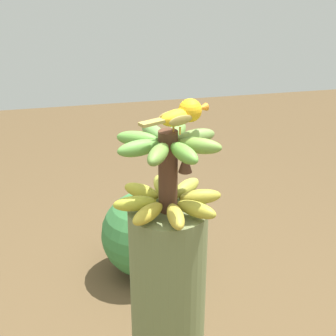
% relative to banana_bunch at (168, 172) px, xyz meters
% --- Properties ---
extents(banana_bunch, '(0.30, 0.30, 0.23)m').
position_rel_banana_bunch_xyz_m(banana_bunch, '(0.00, 0.00, 0.00)').
color(banana_bunch, '#4C2D1E').
rests_on(banana_bunch, banana_tree).
extents(perched_bird, '(0.10, 0.19, 0.08)m').
position_rel_banana_bunch_xyz_m(perched_bird, '(-0.01, -0.04, 0.16)').
color(perched_bird, '#C68933').
rests_on(perched_bird, banana_bunch).
extents(tropical_shrub, '(0.44, 0.44, 0.45)m').
position_rel_banana_bunch_xyz_m(tropical_shrub, '(0.98, -0.09, -0.80)').
color(tropical_shrub, brown).
rests_on(tropical_shrub, ground).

